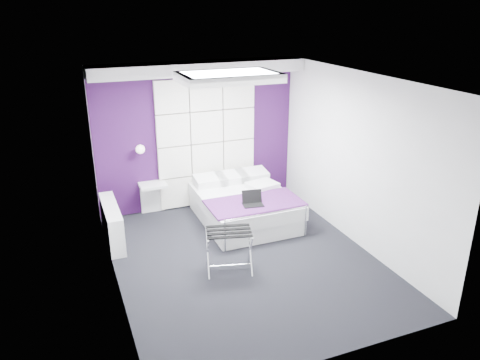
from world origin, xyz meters
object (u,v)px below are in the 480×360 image
Objects in this scene: radiator at (112,223)px; laptop at (252,201)px; luggage_rack at (229,250)px; nightstand at (153,185)px; wall_lamp at (140,149)px; bed at (244,206)px.

laptop reaches higher than radiator.
radiator is 1.97× the size of luggage_rack.
nightstand is 1.84m from laptop.
wall_lamp reaches higher than luggage_rack.
wall_lamp reaches higher than nightstand.
radiator is 2.62× the size of nightstand.
wall_lamp is 0.68m from nightstand.
laptop reaches higher than nightstand.
wall_lamp is 0.33× the size of nightstand.
bed reaches higher than luggage_rack.
nightstand is at bearing 149.95° from bed.
luggage_rack is (0.75, -2.23, -0.92)m from wall_lamp.
radiator is 0.66× the size of bed.
wall_lamp is 0.12× the size of radiator.
bed is at bearing -30.05° from nightstand.
nightstand is (0.81, 0.72, 0.26)m from radiator.
wall_lamp is at bearing 151.52° from bed.
radiator reaches higher than nightstand.
bed is 1.60m from luggage_rack.
radiator is 2.20m from laptop.
luggage_rack is at bearing -46.68° from radiator.
radiator is (-0.64, -0.76, -0.92)m from wall_lamp.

